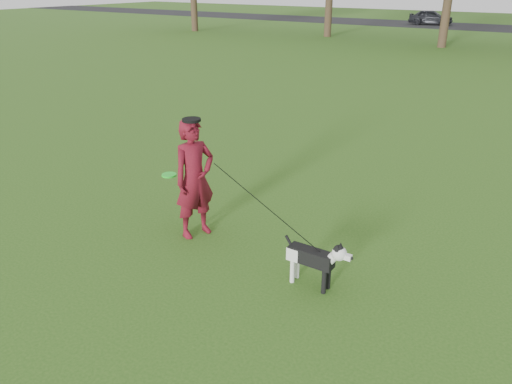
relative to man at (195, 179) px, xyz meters
The scene contains 5 objects.
ground 1.50m from the man, ahead, with size 120.00×120.00×0.00m, color #285116.
man is the anchor object (origin of this frame).
dog 2.30m from the man, ahead, with size 0.96×0.19×0.73m.
car_left 40.62m from the man, 100.69° to the left, with size 1.44×3.57×1.22m, color black.
man_held_items 1.39m from the man, ahead, with size 2.93×0.44×1.37m.
Camera 1 is at (3.44, -5.23, 3.72)m, focal length 35.00 mm.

